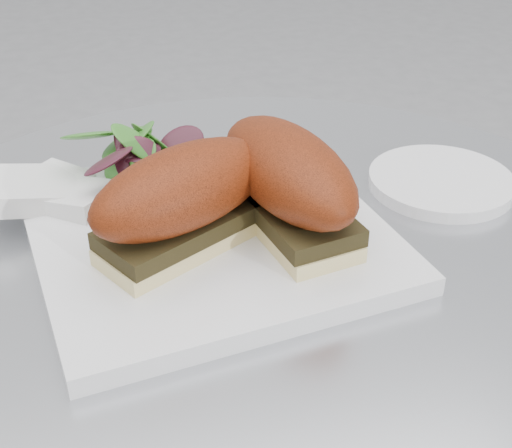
{
  "coord_description": "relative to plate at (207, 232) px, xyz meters",
  "views": [
    {
      "loc": [
        -0.12,
        -0.44,
        1.06
      ],
      "look_at": [
        -0.0,
        0.01,
        0.77
      ],
      "focal_mm": 50.0,
      "sensor_mm": 36.0,
      "label": 1
    }
  ],
  "objects": [
    {
      "name": "salad",
      "position": [
        -0.04,
        0.08,
        0.03
      ],
      "size": [
        0.12,
        0.12,
        0.05
      ],
      "primitive_type": null,
      "color": "#3A842B",
      "rests_on": "plate"
    },
    {
      "name": "saucer",
      "position": [
        0.23,
        0.03,
        -0.0
      ],
      "size": [
        0.13,
        0.13,
        0.01
      ],
      "primitive_type": "cylinder",
      "color": "white",
      "rests_on": "table"
    },
    {
      "name": "sandwich_right",
      "position": [
        0.06,
        -0.02,
        0.05
      ],
      "size": [
        0.11,
        0.18,
        0.08
      ],
      "rotation": [
        0.0,
        0.0,
        -1.39
      ],
      "color": "#F8E79B",
      "rests_on": "plate"
    },
    {
      "name": "plate",
      "position": [
        0.0,
        0.0,
        0.0
      ],
      "size": [
        0.31,
        0.31,
        0.02
      ],
      "primitive_type": "cube",
      "rotation": [
        0.0,
        0.0,
        0.14
      ],
      "color": "white",
      "rests_on": "table"
    },
    {
      "name": "napkin",
      "position": [
        -0.12,
        0.08,
        0.0
      ],
      "size": [
        0.13,
        0.13,
        0.02
      ],
      "primitive_type": null,
      "rotation": [
        0.0,
        0.0,
        -0.15
      ],
      "color": "white",
      "rests_on": "table"
    },
    {
      "name": "sandwich_left",
      "position": [
        -0.02,
        -0.03,
        0.05
      ],
      "size": [
        0.18,
        0.14,
        0.08
      ],
      "rotation": [
        0.0,
        0.0,
        0.5
      ],
      "color": "#F8E79B",
      "rests_on": "plate"
    }
  ]
}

